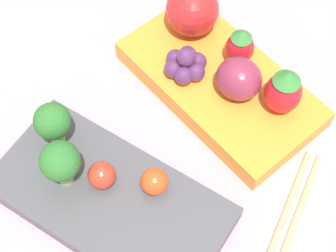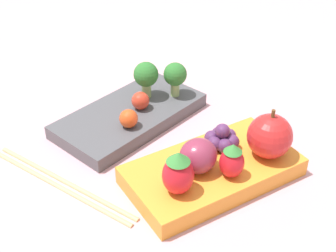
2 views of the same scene
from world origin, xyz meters
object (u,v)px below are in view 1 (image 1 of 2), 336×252
broccoli_floret_1 (53,122)px  cherry_tomato_1 (154,181)px  plum (239,79)px  bento_box_savoury (112,202)px  apple (192,10)px  broccoli_floret_0 (60,162)px  bento_box_fruit (218,82)px  grape_cluster (186,64)px  cherry_tomato_0 (102,175)px  strawberry_0 (236,44)px  strawberry_1 (284,91)px

broccoli_floret_1 → cherry_tomato_1: 0.10m
cherry_tomato_1 → plum: bearing=-88.4°
bento_box_savoury → apple: size_ratio=3.51×
bento_box_savoury → apple: bearing=-71.8°
broccoli_floret_0 → bento_box_fruit: bearing=-102.1°
bento_box_savoury → broccoli_floret_1: size_ratio=4.33×
cherry_tomato_1 → grape_cluster: size_ratio=0.57×
cherry_tomato_1 → bento_box_savoury: bearing=53.8°
cherry_tomato_0 → strawberry_0: bearing=-93.0°
broccoli_floret_1 → apple: (-0.01, -0.17, -0.00)m
bento_box_fruit → broccoli_floret_1: (0.07, 0.14, 0.04)m
bento_box_savoury → broccoli_floret_1: 0.08m
cherry_tomato_0 → plum: 0.15m
bento_box_fruit → plum: plum is taller
cherry_tomato_1 → strawberry_1: size_ratio=0.47×
bento_box_savoury → cherry_tomato_0: bearing=-23.8°
bento_box_savoury → broccoli_floret_0: broccoli_floret_0 is taller
bento_box_savoury → bento_box_fruit: 0.15m
bento_box_fruit → strawberry_1: bearing=-172.8°
strawberry_0 → grape_cluster: bearing=58.9°
cherry_tomato_1 → grape_cluster: grape_cluster is taller
broccoli_floret_1 → strawberry_1: bearing=-130.7°
cherry_tomato_0 → grape_cluster: 0.13m
bento_box_fruit → strawberry_0: bearing=-86.0°
strawberry_0 → plum: 0.04m
broccoli_floret_0 → cherry_tomato_0: bearing=-143.3°
broccoli_floret_0 → strawberry_0: (-0.03, -0.19, -0.01)m
bento_box_fruit → broccoli_floret_1: size_ratio=4.26×
cherry_tomato_1 → strawberry_0: strawberry_0 is taller
bento_box_savoury → broccoli_floret_0: (0.04, 0.01, 0.04)m
plum → bento_box_fruit: bearing=-8.0°
bento_box_fruit → plum: 0.04m
bento_box_savoury → plum: 0.16m
broccoli_floret_1 → bento_box_fruit: bearing=-115.4°
strawberry_1 → grape_cluster: strawberry_1 is taller
cherry_tomato_0 → broccoli_floret_0: bearing=36.7°
plum → cherry_tomato_1: bearing=91.6°
bento_box_fruit → broccoli_floret_0: broccoli_floret_0 is taller
broccoli_floret_0 → plum: bearing=-109.8°
broccoli_floret_1 → broccoli_floret_0: bearing=145.1°
grape_cluster → bento_box_fruit: bearing=-149.8°
strawberry_0 → plum: bearing=129.9°
plum → grape_cluster: plum is taller
apple → cherry_tomato_0: bearing=104.3°
cherry_tomato_0 → cherry_tomato_1: same height
bento_box_fruit → broccoli_floret_0: size_ratio=4.02×
bento_box_savoury → strawberry_1: 0.18m
bento_box_fruit → cherry_tomato_0: size_ratio=8.69×
bento_box_savoury → broccoli_floret_0: bearing=16.6°
grape_cluster → broccoli_floret_0: bearing=86.9°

